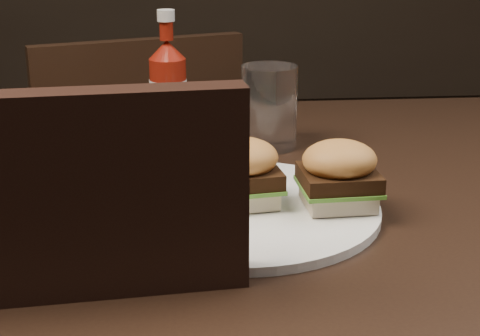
{
  "coord_description": "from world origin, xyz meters",
  "views": [
    {
      "loc": [
        -0.09,
        -0.87,
        1.06
      ],
      "look_at": [
        -0.02,
        -0.1,
        0.8
      ],
      "focal_mm": 55.0,
      "sensor_mm": 36.0,
      "label": 1
    }
  ],
  "objects": [
    {
      "name": "tumbler",
      "position": [
        0.04,
        0.13,
        0.81
      ],
      "size": [
        0.09,
        0.09,
        0.12
      ],
      "primitive_type": "cylinder",
      "rotation": [
        0.0,
        0.0,
        -0.19
      ],
      "color": "white",
      "rests_on": "dining_table"
    },
    {
      "name": "dining_table",
      "position": [
        0.0,
        0.0,
        0.73
      ],
      "size": [
        1.2,
        0.8,
        0.04
      ],
      "primitive_type": "cube",
      "color": "black",
      "rests_on": "ground"
    },
    {
      "name": "plate",
      "position": [
        -0.02,
        -0.11,
        0.76
      ],
      "size": [
        0.31,
        0.31,
        0.01
      ],
      "primitive_type": "cylinder",
      "color": "white",
      "rests_on": "dining_table"
    },
    {
      "name": "chair_far",
      "position": [
        -0.21,
        0.6,
        0.43
      ],
      "size": [
        0.51,
        0.51,
        0.04
      ],
      "primitive_type": "cube",
      "rotation": [
        0.0,
        0.0,
        3.47
      ],
      "color": "black",
      "rests_on": "ground"
    },
    {
      "name": "sandwich_half_a",
      "position": [
        -0.02,
        -0.11,
        0.77
      ],
      "size": [
        0.08,
        0.08,
        0.02
      ],
      "primitive_type": "cube",
      "rotation": [
        0.0,
        0.0,
        0.14
      ],
      "color": "beige",
      "rests_on": "plate"
    },
    {
      "name": "ketchup_bottle",
      "position": [
        -0.1,
        0.21,
        0.81
      ],
      "size": [
        0.07,
        0.07,
        0.11
      ],
      "primitive_type": "cylinder",
      "rotation": [
        0.0,
        0.0,
        0.26
      ],
      "color": "maroon",
      "rests_on": "dining_table"
    },
    {
      "name": "sandwich_half_b",
      "position": [
        0.09,
        -0.12,
        0.77
      ],
      "size": [
        0.08,
        0.07,
        0.02
      ],
      "primitive_type": "cube",
      "rotation": [
        0.0,
        0.0,
        0.05
      ],
      "color": "beige",
      "rests_on": "plate"
    },
    {
      "name": "fries_pile",
      "position": [
        -0.08,
        -0.11,
        0.78
      ],
      "size": [
        0.12,
        0.12,
        0.04
      ],
      "primitive_type": null,
      "rotation": [
        0.0,
        0.0,
        -0.3
      ],
      "color": "#B57612",
      "rests_on": "plate"
    }
  ]
}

